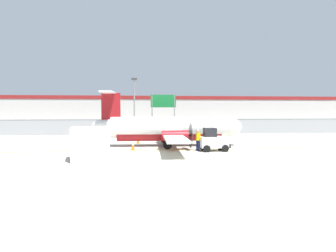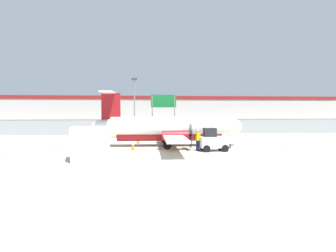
# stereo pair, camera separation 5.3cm
# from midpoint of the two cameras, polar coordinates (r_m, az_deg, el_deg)

# --- Properties ---
(ground_plane) EXTENTS (140.00, 140.00, 0.01)m
(ground_plane) POSITION_cam_midpoint_polar(r_m,az_deg,el_deg) (24.83, 0.52, -4.60)
(ground_plane) COLOR #B2AD99
(perimeter_fence) EXTENTS (98.00, 0.10, 2.10)m
(perimeter_fence) POSITION_cam_midpoint_polar(r_m,az_deg,el_deg) (40.61, -2.08, -0.05)
(perimeter_fence) COLOR gray
(perimeter_fence) RESTS_ON ground
(parking_lot_strip) EXTENTS (98.00, 17.00, 0.12)m
(parking_lot_strip) POSITION_cam_midpoint_polar(r_m,az_deg,el_deg) (52.13, -2.96, -0.54)
(parking_lot_strip) COLOR #38383A
(parking_lot_strip) RESTS_ON ground
(background_building) EXTENTS (91.00, 8.10, 6.50)m
(background_building) POSITION_cam_midpoint_polar(r_m,az_deg,el_deg) (70.49, -3.79, 2.99)
(background_building) COLOR #BCB7B2
(background_building) RESTS_ON ground
(commuter_airplane) EXTENTS (13.81, 16.05, 4.92)m
(commuter_airplane) POSITION_cam_midpoint_polar(r_m,az_deg,el_deg) (27.40, 0.67, -0.52)
(commuter_airplane) COLOR white
(commuter_airplane) RESTS_ON ground
(baggage_tug) EXTENTS (2.36, 1.44, 1.88)m
(baggage_tug) POSITION_cam_midpoint_polar(r_m,az_deg,el_deg) (24.40, 8.57, -2.75)
(baggage_tug) COLOR silver
(baggage_tug) RESTS_ON ground
(ground_crew_worker) EXTENTS (0.46, 0.52, 1.70)m
(ground_crew_worker) POSITION_cam_midpoint_polar(r_m,az_deg,el_deg) (24.40, 5.66, -2.50)
(ground_crew_worker) COLOR #191E4C
(ground_crew_worker) RESTS_ON ground
(cargo_container) EXTENTS (2.70, 2.37, 2.20)m
(cargo_container) POSITION_cam_midpoint_polar(r_m,az_deg,el_deg) (20.32, -14.71, -3.29)
(cargo_container) COLOR silver
(cargo_container) RESTS_ON ground
(traffic_cone_near_left) EXTENTS (0.36, 0.36, 0.64)m
(traffic_cone_near_left) POSITION_cam_midpoint_polar(r_m,az_deg,el_deg) (29.80, -5.77, -2.74)
(traffic_cone_near_left) COLOR orange
(traffic_cone_near_left) RESTS_ON ground
(traffic_cone_near_right) EXTENTS (0.36, 0.36, 0.64)m
(traffic_cone_near_right) POSITION_cam_midpoint_polar(r_m,az_deg,el_deg) (25.10, -6.76, -3.82)
(traffic_cone_near_right) COLOR orange
(traffic_cone_near_right) RESTS_ON ground
(parked_car_0) EXTENTS (4.31, 2.24, 1.58)m
(parked_car_0) POSITION_cam_midpoint_polar(r_m,az_deg,el_deg) (54.33, -17.87, 0.35)
(parked_car_0) COLOR #19662D
(parked_car_0) RESTS_ON parking_lot_strip
(parked_car_1) EXTENTS (4.33, 2.27, 1.58)m
(parked_car_1) POSITION_cam_midpoint_polar(r_m,az_deg,el_deg) (49.89, -11.89, 0.20)
(parked_car_1) COLOR #19662D
(parked_car_1) RESTS_ON parking_lot_strip
(parked_car_2) EXTENTS (4.29, 2.19, 1.58)m
(parked_car_2) POSITION_cam_midpoint_polar(r_m,az_deg,el_deg) (51.73, -5.70, 0.35)
(parked_car_2) COLOR #B28C19
(parked_car_2) RESTS_ON parking_lot_strip
(parked_car_3) EXTENTS (4.22, 2.03, 1.58)m
(parked_car_3) POSITION_cam_midpoint_polar(r_m,az_deg,el_deg) (54.22, 0.01, 0.49)
(parked_car_3) COLOR slate
(parked_car_3) RESTS_ON parking_lot_strip
(parked_car_4) EXTENTS (4.36, 2.36, 1.58)m
(parked_car_4) POSITION_cam_midpoint_polar(r_m,az_deg,el_deg) (49.60, 8.11, 0.22)
(parked_car_4) COLOR slate
(parked_car_4) RESTS_ON parking_lot_strip
(parked_car_5) EXTENTS (4.33, 2.29, 1.58)m
(parked_car_5) POSITION_cam_midpoint_polar(r_m,az_deg,el_deg) (55.55, 12.37, 0.48)
(parked_car_5) COLOR slate
(parked_car_5) RESTS_ON parking_lot_strip
(apron_light_pole) EXTENTS (0.70, 0.30, 7.27)m
(apron_light_pole) POSITION_cam_midpoint_polar(r_m,az_deg,el_deg) (37.39, -6.47, 4.55)
(apron_light_pole) COLOR slate
(apron_light_pole) RESTS_ON ground
(highway_sign) EXTENTS (3.60, 0.14, 5.50)m
(highway_sign) POSITION_cam_midpoint_polar(r_m,az_deg,el_deg) (42.67, -0.94, 4.16)
(highway_sign) COLOR slate
(highway_sign) RESTS_ON ground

